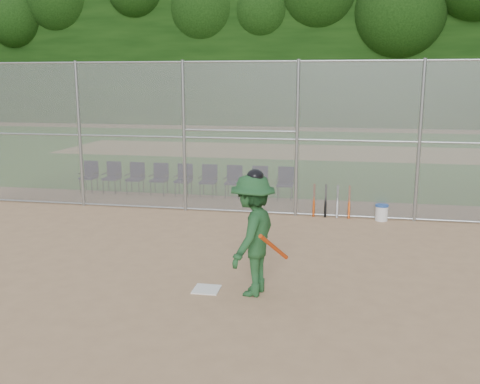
% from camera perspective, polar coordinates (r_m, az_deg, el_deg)
% --- Properties ---
extents(ground, '(100.00, 100.00, 0.00)m').
position_cam_1_polar(ground, '(9.57, -2.88, -9.48)').
color(ground, tan).
rests_on(ground, ground).
extents(grass_strip, '(100.00, 100.00, 0.00)m').
position_cam_1_polar(grass_strip, '(26.97, 6.29, 4.32)').
color(grass_strip, '#2F6A20').
rests_on(grass_strip, ground).
extents(dirt_patch_far, '(24.00, 24.00, 0.00)m').
position_cam_1_polar(dirt_patch_far, '(26.97, 6.29, 4.33)').
color(dirt_patch_far, tan).
rests_on(dirt_patch_far, ground).
extents(backstop_fence, '(16.09, 0.09, 4.00)m').
position_cam_1_polar(backstop_fence, '(13.90, 1.97, 5.99)').
color(backstop_fence, gray).
rests_on(backstop_fence, ground).
extents(treeline, '(81.00, 60.00, 11.00)m').
position_cam_1_polar(treeline, '(28.81, 6.89, 15.73)').
color(treeline, black).
rests_on(treeline, ground).
extents(home_plate, '(0.44, 0.44, 0.02)m').
position_cam_1_polar(home_plate, '(9.20, -3.59, -10.32)').
color(home_plate, white).
rests_on(home_plate, ground).
extents(batter_at_plate, '(1.11, 1.44, 2.10)m').
position_cam_1_polar(batter_at_plate, '(8.73, 1.36, -4.54)').
color(batter_at_plate, '#205028').
rests_on(batter_at_plate, ground).
extents(water_cooler, '(0.33, 0.33, 0.41)m').
position_cam_1_polar(water_cooler, '(13.96, 14.87, -2.13)').
color(water_cooler, white).
rests_on(water_cooler, ground).
extents(spare_bats, '(0.96, 0.29, 0.85)m').
position_cam_1_polar(spare_bats, '(14.01, 9.73, -0.96)').
color(spare_bats, '#D84C14').
rests_on(spare_bats, ground).
extents(chair_0, '(0.54, 0.52, 0.96)m').
position_cam_1_polar(chair_0, '(17.66, -15.87, 1.57)').
color(chair_0, '#0E0E33').
rests_on(chair_0, ground).
extents(chair_1, '(0.54, 0.52, 0.96)m').
position_cam_1_polar(chair_1, '(17.32, -13.55, 1.50)').
color(chair_1, '#0E0E33').
rests_on(chair_1, ground).
extents(chair_2, '(0.54, 0.52, 0.96)m').
position_cam_1_polar(chair_2, '(17.01, -11.14, 1.43)').
color(chair_2, '#0E0E33').
rests_on(chair_2, ground).
extents(chair_3, '(0.54, 0.52, 0.96)m').
position_cam_1_polar(chair_3, '(16.73, -8.65, 1.35)').
color(chair_3, '#0E0E33').
rests_on(chair_3, ground).
extents(chair_4, '(0.54, 0.52, 0.96)m').
position_cam_1_polar(chair_4, '(16.49, -6.08, 1.26)').
color(chair_4, '#0E0E33').
rests_on(chair_4, ground).
extents(chair_5, '(0.54, 0.52, 0.96)m').
position_cam_1_polar(chair_5, '(16.28, -3.43, 1.17)').
color(chair_5, '#0E0E33').
rests_on(chair_5, ground).
extents(chair_6, '(0.54, 0.52, 0.96)m').
position_cam_1_polar(chair_6, '(16.10, -0.73, 1.08)').
color(chair_6, '#0E0E33').
rests_on(chair_6, ground).
extents(chair_7, '(0.54, 0.52, 0.96)m').
position_cam_1_polar(chair_7, '(15.97, 2.03, 0.98)').
color(chair_7, '#0E0E33').
rests_on(chair_7, ground).
extents(chair_8, '(0.54, 0.52, 0.96)m').
position_cam_1_polar(chair_8, '(15.87, 4.83, 0.87)').
color(chair_8, '#0E0E33').
rests_on(chair_8, ground).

